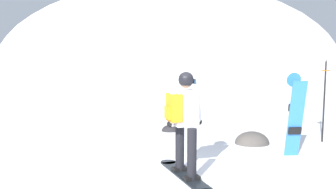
{
  "coord_description": "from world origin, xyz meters",
  "views": [
    {
      "loc": [
        -0.73,
        -5.32,
        2.03
      ],
      "look_at": [
        0.02,
        3.4,
        1.0
      ],
      "focal_mm": 39.09,
      "sensor_mm": 36.0,
      "label": 1
    }
  ],
  "objects_px": {
    "snowboarder_main": "(184,121)",
    "rock_dark": "(170,131)",
    "piste_marker_near": "(324,95)",
    "spare_snowboard": "(295,115)",
    "rock_mid": "(252,143)"
  },
  "relations": [
    {
      "from": "spare_snowboard",
      "to": "rock_dark",
      "type": "bearing_deg",
      "value": 130.3
    },
    {
      "from": "snowboarder_main",
      "to": "piste_marker_near",
      "type": "distance_m",
      "value": 3.99
    },
    {
      "from": "spare_snowboard",
      "to": "piste_marker_near",
      "type": "bearing_deg",
      "value": 43.84
    },
    {
      "from": "piste_marker_near",
      "to": "rock_mid",
      "type": "xyz_separation_m",
      "value": [
        -1.63,
        -0.02,
        -1.07
      ]
    },
    {
      "from": "snowboarder_main",
      "to": "spare_snowboard",
      "type": "relative_size",
      "value": 1.09
    },
    {
      "from": "piste_marker_near",
      "to": "rock_dark",
      "type": "relative_size",
      "value": 4.24
    },
    {
      "from": "snowboarder_main",
      "to": "piste_marker_near",
      "type": "xyz_separation_m",
      "value": [
        3.42,
        2.05,
        0.15
      ]
    },
    {
      "from": "rock_mid",
      "to": "spare_snowboard",
      "type": "bearing_deg",
      "value": -66.88
    },
    {
      "from": "spare_snowboard",
      "to": "piste_marker_near",
      "type": "xyz_separation_m",
      "value": [
        1.16,
        1.12,
        0.24
      ]
    },
    {
      "from": "piste_marker_near",
      "to": "rock_dark",
      "type": "height_order",
      "value": "piste_marker_near"
    },
    {
      "from": "rock_dark",
      "to": "snowboarder_main",
      "type": "bearing_deg",
      "value": -91.64
    },
    {
      "from": "snowboarder_main",
      "to": "spare_snowboard",
      "type": "bearing_deg",
      "value": 22.34
    },
    {
      "from": "snowboarder_main",
      "to": "rock_dark",
      "type": "distance_m",
      "value": 3.6
    },
    {
      "from": "spare_snowboard",
      "to": "piste_marker_near",
      "type": "height_order",
      "value": "piste_marker_near"
    },
    {
      "from": "snowboarder_main",
      "to": "rock_mid",
      "type": "height_order",
      "value": "snowboarder_main"
    }
  ]
}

